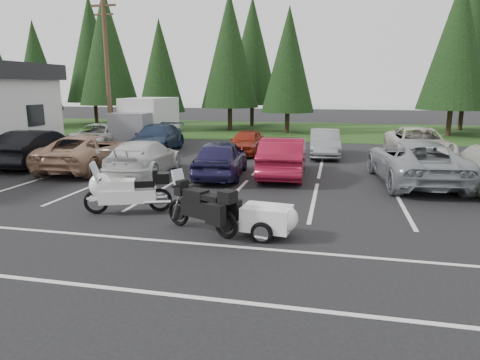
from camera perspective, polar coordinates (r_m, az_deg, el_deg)
name	(u,v)px	position (r m, az deg, el deg)	size (l,w,h in m)	color
ground	(209,203)	(13.52, -4.10, -3.09)	(120.00, 120.00, 0.00)	black
grass_strip	(290,130)	(36.85, 6.70, 6.65)	(80.00, 16.00, 0.01)	#1D3C13
lake_water	(338,111)	(67.58, 12.93, 8.96)	(70.00, 50.00, 0.02)	slate
utility_pole	(107,68)	(28.11, -17.29, 14.04)	(1.60, 0.26, 9.00)	#473321
box_truck	(144,122)	(27.70, -12.72, 7.59)	(2.40, 5.60, 2.90)	silver
stall_markings	(225,189)	(15.39, -1.98, -1.15)	(32.00, 16.00, 0.01)	silver
conifer_1	(36,66)	(42.45, -25.57, 13.58)	(3.96, 3.96, 9.22)	#332316
conifer_2	(107,47)	(40.59, -17.36, 16.53)	(5.10, 5.10, 11.89)	#332316
conifer_3	(160,66)	(36.81, -10.59, 14.73)	(3.87, 3.87, 9.02)	#332316
conifer_4	(230,50)	(36.57, -1.39, 16.93)	(4.80, 4.80, 11.17)	#332316
conifer_5	(289,60)	(34.35, 6.50, 15.65)	(4.14, 4.14, 9.63)	#332316
conifer_6	(457,42)	(35.68, 27.00, 16.05)	(4.93, 4.93, 11.48)	#332316
conifer_back_a	(92,49)	(46.23, -19.19, 16.13)	(5.28, 5.28, 12.30)	#332316
conifer_back_b	(252,51)	(40.86, 1.65, 16.78)	(4.97, 4.97, 11.58)	#332316
conifer_back_c	(470,37)	(40.78, 28.30, 16.40)	(5.50, 5.50, 12.81)	#332316
car_near_1	(38,148)	(21.91, -25.28, 3.91)	(1.76, 5.04, 1.66)	black
car_near_2	(90,152)	(20.03, -19.35, 3.59)	(2.61, 5.66, 1.57)	#9E765C
car_near_3	(144,157)	(18.19, -12.64, 2.95)	(2.01, 4.95, 1.44)	silver
car_near_4	(221,158)	(17.30, -2.58, 2.92)	(1.81, 4.49, 1.53)	#1F1B44
car_near_5	(283,157)	(17.51, 5.81, 3.10)	(1.70, 4.87, 1.60)	maroon
car_near_6	(415,162)	(17.45, 22.29, 2.28)	(2.73, 5.92, 1.65)	gray
car_far_0	(99,136)	(26.82, -18.34, 5.57)	(2.41, 5.23, 1.45)	silver
car_far_1	(157,138)	(24.61, -11.05, 5.48)	(2.12, 5.21, 1.51)	#1C2B46
car_far_2	(246,142)	(23.25, 0.86, 5.09)	(1.57, 3.90, 1.33)	maroon
car_far_3	(325,143)	(22.94, 11.21, 4.85)	(1.48, 4.24, 1.40)	slate
car_far_4	(418,144)	(23.32, 22.67, 4.49)	(2.63, 5.71, 1.59)	beige
touring_motorcycle	(128,187)	(12.71, -14.76, -0.91)	(2.77, 0.85, 1.53)	white
cargo_trailer	(267,221)	(10.44, 3.60, -5.52)	(1.69, 0.95, 0.78)	white
adventure_motorcycle	(201,202)	(10.70, -5.25, -2.95)	(2.55, 0.89, 1.55)	black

